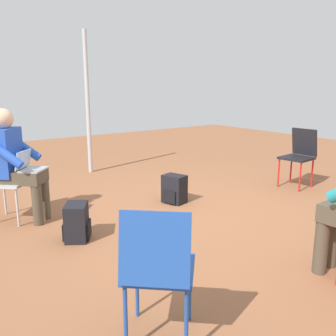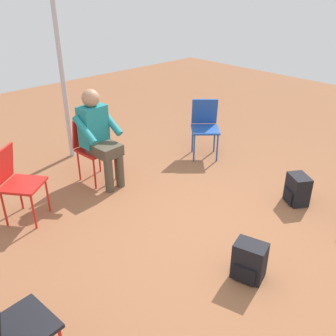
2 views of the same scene
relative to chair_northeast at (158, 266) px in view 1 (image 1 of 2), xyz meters
The scene contains 8 objects.
ground_plane 2.12m from the chair_northeast, 134.77° to the right, with size 14.00×14.00×0.00m, color brown.
chair_northeast is the anchor object (origin of this frame).
chair_west 3.95m from the chair_northeast, 156.38° to the right, with size 0.47×0.44×0.85m.
chair_southeast 2.69m from the chair_northeast, 85.56° to the right, with size 0.59×0.58×0.85m.
person_with_laptop 2.57m from the chair_northeast, 88.11° to the right, with size 0.64×0.64×1.24m.
backpack_near_laptop_user 2.67m from the chair_northeast, 129.43° to the right, with size 0.30×0.33×0.36m.
backpack_by_empty_chair 1.74m from the chair_northeast, 97.39° to the right, with size 0.32×0.34×0.36m.
tent_pole_near 4.57m from the chair_northeast, 110.09° to the right, with size 0.07×0.07×2.33m, color #B2B2B7.
Camera 1 is at (2.55, 3.04, 1.50)m, focal length 40.00 mm.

